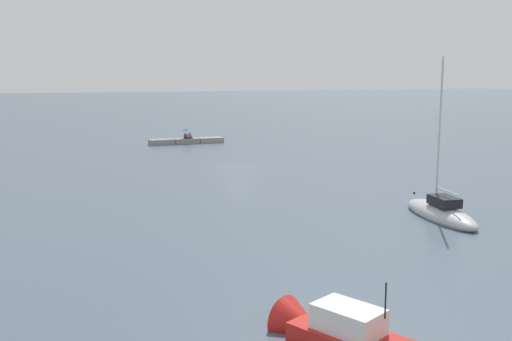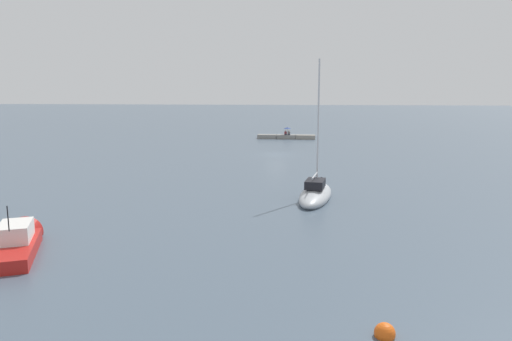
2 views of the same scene
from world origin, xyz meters
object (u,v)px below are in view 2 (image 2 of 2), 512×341
object	(u,v)px
person_seated_grey_left	(289,133)
person_seated_maroon_right	(286,133)
motorboat_red_near	(18,243)
sailboat_grey_far	(316,194)
mooring_buoy_near	(385,333)
umbrella_open_navy	(287,128)

from	to	relation	value
person_seated_grey_left	person_seated_maroon_right	xyz separation A→B (m)	(0.56, -0.05, 0.00)
person_seated_maroon_right	motorboat_red_near	xyz separation A→B (m)	(9.00, 56.48, -0.59)
sailboat_grey_far	mooring_buoy_near	size ratio (longest dim) A/B	15.46
motorboat_red_near	mooring_buoy_near	distance (m)	17.18
mooring_buoy_near	person_seated_maroon_right	bearing A→B (deg)	-83.50
sailboat_grey_far	person_seated_grey_left	bearing A→B (deg)	103.24
umbrella_open_navy	motorboat_red_near	world-z (taller)	motorboat_red_near
person_seated_grey_left	motorboat_red_near	size ratio (longest dim) A/B	0.12
motorboat_red_near	mooring_buoy_near	bearing A→B (deg)	-45.64
umbrella_open_navy	motorboat_red_near	bearing A→B (deg)	80.70
person_seated_maroon_right	sailboat_grey_far	bearing A→B (deg)	87.11
umbrella_open_navy	sailboat_grey_far	xyz separation A→B (m)	(-4.71, 43.81, -1.43)
sailboat_grey_far	mooring_buoy_near	distance (m)	18.86
person_seated_maroon_right	sailboat_grey_far	distance (m)	43.99
person_seated_maroon_right	umbrella_open_navy	distance (m)	0.90
person_seated_maroon_right	sailboat_grey_far	world-z (taller)	sailboat_grey_far
person_seated_grey_left	mooring_buoy_near	bearing A→B (deg)	86.61
umbrella_open_navy	mooring_buoy_near	distance (m)	62.94
mooring_buoy_near	umbrella_open_navy	bearing A→B (deg)	-83.75
person_seated_grey_left	umbrella_open_navy	bearing A→B (deg)	-37.85
umbrella_open_navy	mooring_buoy_near	bearing A→B (deg)	96.25
sailboat_grey_far	motorboat_red_near	xyz separation A→B (m)	(13.97, 12.78, -0.02)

